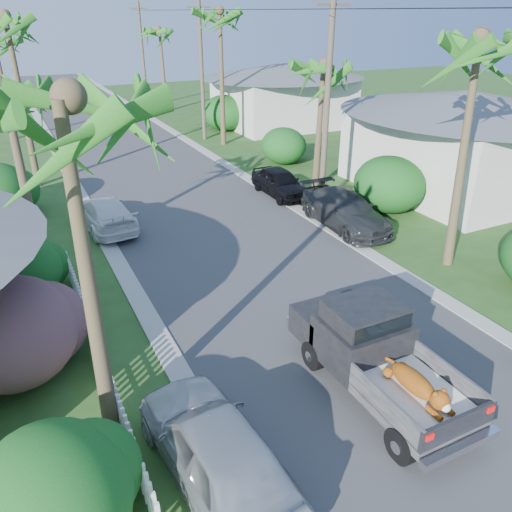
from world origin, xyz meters
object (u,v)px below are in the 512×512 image
parked_car_lf (105,214)px  utility_pole_b (327,104)px  palm_l_a (57,101)px  palm_l_b (3,86)px  house_right_far (282,97)px  parked_car_rm (345,211)px  utility_pole_d (143,55)px  parked_car_ln (216,449)px  palm_r_d (160,30)px  parked_car_rf (280,183)px  palm_r_b (323,65)px  house_right_near (461,145)px  palm_r_a (485,39)px  palm_r_c (220,12)px  pickup_truck (369,348)px  palm_l_c (5,18)px  utility_pole_c (202,70)px

parked_car_lf → utility_pole_b: 10.49m
palm_l_a → palm_l_b: (-0.60, 9.00, -0.79)m
parked_car_lf → house_right_far: house_right_far is taller
parked_car_rm → utility_pole_d: (0.60, 32.66, 3.89)m
parked_car_ln → palm_r_d: bearing=-110.4°
parked_car_rf → palm_r_d: bearing=85.8°
palm_l_a → palm_r_b: 17.57m
house_right_near → palm_r_a: bearing=-138.2°
palm_r_c → house_right_far: (6.80, 4.00, -5.99)m
parked_car_ln → house_right_far: size_ratio=0.50×
pickup_truck → house_right_near: size_ratio=0.57×
palm_l_a → palm_r_d: bearing=71.1°
parked_car_rf → palm_l_a: bearing=-131.3°
palm_l_a → palm_l_c: palm_l_c is taller
parked_car_rm → utility_pole_c: bearing=89.8°
palm_r_c → parked_car_rm: bearing=-94.4°
pickup_truck → utility_pole_d: size_ratio=0.57×
parked_car_rf → utility_pole_b: 4.55m
palm_l_b → palm_r_b: (13.40, 3.00, -0.20)m
palm_l_c → palm_r_c: palm_r_c is taller
palm_l_c → parked_car_rm: bearing=-46.7°
palm_l_c → palm_r_a: palm_l_c is taller
parked_car_lf → palm_l_a: palm_l_a is taller
palm_r_b → palm_r_d: bearing=90.2°
palm_l_b → palm_r_b: bearing=12.6°
parked_car_ln → utility_pole_b: bearing=-135.0°
palm_l_c → palm_r_b: 14.55m
palm_l_b → palm_l_a: bearing=-86.2°
parked_car_rm → utility_pole_d: utility_pole_d is taller
parked_car_rf → house_right_near: 9.16m
parked_car_rf → house_right_far: bearing=60.9°
parked_car_lf → palm_r_b: size_ratio=0.62×
palm_r_a → utility_pole_b: (-0.70, 7.00, -2.82)m
parked_car_rf → palm_r_b: palm_r_b is taller
parked_car_rm → palm_l_b: bearing=173.8°
utility_pole_d → palm_r_a: bearing=-88.9°
parked_car_rm → parked_car_ln: size_ratio=1.09×
palm_l_a → palm_l_c: bearing=89.4°
parked_car_ln → palm_r_c: bearing=-118.0°
parked_car_ln → palm_r_c: palm_r_c is taller
palm_r_b → utility_pole_b: 2.61m
palm_r_c → house_right_far: 9.90m
house_right_near → utility_pole_c: size_ratio=1.00×
house_right_far → palm_r_a: bearing=-105.6°
palm_l_b → palm_r_c: bearing=47.1°
palm_l_c → utility_pole_b: palm_l_c is taller
palm_l_c → utility_pole_d: 24.22m
palm_l_c → utility_pole_d: palm_l_c is taller
palm_r_d → house_right_far: (6.50, -10.00, -4.62)m
parked_car_lf → palm_l_a: 13.40m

